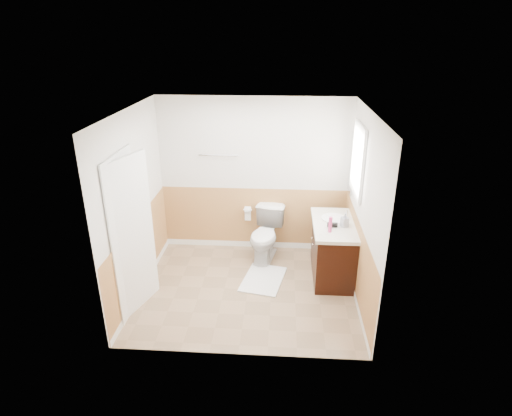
# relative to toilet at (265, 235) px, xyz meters

# --- Properties ---
(floor) EXTENTS (3.00, 3.00, 0.00)m
(floor) POSITION_rel_toilet_xyz_m (-0.21, -0.91, -0.41)
(floor) COLOR #8C7051
(floor) RESTS_ON ground
(ceiling) EXTENTS (3.00, 3.00, 0.00)m
(ceiling) POSITION_rel_toilet_xyz_m (-0.21, -0.91, 2.09)
(ceiling) COLOR white
(ceiling) RESTS_ON floor
(wall_back) EXTENTS (3.00, 0.00, 3.00)m
(wall_back) POSITION_rel_toilet_xyz_m (-0.21, 0.39, 0.84)
(wall_back) COLOR silver
(wall_back) RESTS_ON floor
(wall_front) EXTENTS (3.00, 0.00, 3.00)m
(wall_front) POSITION_rel_toilet_xyz_m (-0.21, -2.21, 0.84)
(wall_front) COLOR silver
(wall_front) RESTS_ON floor
(wall_left) EXTENTS (0.00, 3.00, 3.00)m
(wall_left) POSITION_rel_toilet_xyz_m (-1.71, -0.91, 0.84)
(wall_left) COLOR silver
(wall_left) RESTS_ON floor
(wall_right) EXTENTS (0.00, 3.00, 3.00)m
(wall_right) POSITION_rel_toilet_xyz_m (1.29, -0.91, 0.84)
(wall_right) COLOR silver
(wall_right) RESTS_ON floor
(wainscot_back) EXTENTS (3.00, 0.00, 3.00)m
(wainscot_back) POSITION_rel_toilet_xyz_m (-0.21, 0.38, 0.09)
(wainscot_back) COLOR #BB7E4A
(wainscot_back) RESTS_ON floor
(wainscot_front) EXTENTS (3.00, 0.00, 3.00)m
(wainscot_front) POSITION_rel_toilet_xyz_m (-0.21, -2.19, 0.09)
(wainscot_front) COLOR #BB7E4A
(wainscot_front) RESTS_ON floor
(wainscot_left) EXTENTS (0.00, 2.60, 2.60)m
(wainscot_left) POSITION_rel_toilet_xyz_m (-1.69, -0.91, 0.09)
(wainscot_left) COLOR #BB7E4A
(wainscot_left) RESTS_ON floor
(wainscot_right) EXTENTS (0.00, 2.60, 2.60)m
(wainscot_right) POSITION_rel_toilet_xyz_m (1.28, -0.91, 0.09)
(wainscot_right) COLOR #BB7E4A
(wainscot_right) RESTS_ON floor
(toilet) EXTENTS (0.61, 0.88, 0.82)m
(toilet) POSITION_rel_toilet_xyz_m (0.00, 0.00, 0.00)
(toilet) COLOR white
(toilet) RESTS_ON floor
(bath_mat) EXTENTS (0.70, 0.89, 0.02)m
(bath_mat) POSITION_rel_toilet_xyz_m (-0.00, -0.64, -0.40)
(bath_mat) COLOR white
(bath_mat) RESTS_ON floor
(vanity_cabinet) EXTENTS (0.55, 1.10, 0.80)m
(vanity_cabinet) POSITION_rel_toilet_xyz_m (1.01, -0.43, -0.01)
(vanity_cabinet) COLOR black
(vanity_cabinet) RESTS_ON floor
(vanity_knob_left) EXTENTS (0.03, 0.03, 0.03)m
(vanity_knob_left) POSITION_rel_toilet_xyz_m (0.71, -0.53, 0.14)
(vanity_knob_left) COLOR silver
(vanity_knob_left) RESTS_ON vanity_cabinet
(vanity_knob_right) EXTENTS (0.03, 0.03, 0.03)m
(vanity_knob_right) POSITION_rel_toilet_xyz_m (0.71, -0.33, 0.14)
(vanity_knob_right) COLOR silver
(vanity_knob_right) RESTS_ON vanity_cabinet
(countertop) EXTENTS (0.60, 1.15, 0.05)m
(countertop) POSITION_rel_toilet_xyz_m (1.00, -0.43, 0.42)
(countertop) COLOR beige
(countertop) RESTS_ON vanity_cabinet
(sink_basin) EXTENTS (0.36, 0.36, 0.02)m
(sink_basin) POSITION_rel_toilet_xyz_m (1.01, -0.28, 0.45)
(sink_basin) COLOR white
(sink_basin) RESTS_ON countertop
(faucet) EXTENTS (0.02, 0.02, 0.14)m
(faucet) POSITION_rel_toilet_xyz_m (1.19, -0.28, 0.51)
(faucet) COLOR silver
(faucet) RESTS_ON countertop
(lotion_bottle) EXTENTS (0.05, 0.05, 0.22)m
(lotion_bottle) POSITION_rel_toilet_xyz_m (0.91, -0.72, 0.55)
(lotion_bottle) COLOR #D53778
(lotion_bottle) RESTS_ON countertop
(soap_dispenser) EXTENTS (0.12, 0.12, 0.20)m
(soap_dispenser) POSITION_rel_toilet_xyz_m (1.13, -0.53, 0.54)
(soap_dispenser) COLOR #999EAD
(soap_dispenser) RESTS_ON countertop
(hair_dryer_body) EXTENTS (0.14, 0.07, 0.07)m
(hair_dryer_body) POSITION_rel_toilet_xyz_m (0.96, -0.56, 0.48)
(hair_dryer_body) COLOR black
(hair_dryer_body) RESTS_ON countertop
(hair_dryer_handle) EXTENTS (0.03, 0.03, 0.07)m
(hair_dryer_handle) POSITION_rel_toilet_xyz_m (0.93, -0.56, 0.45)
(hair_dryer_handle) COLOR black
(hair_dryer_handle) RESTS_ON countertop
(mirror_panel) EXTENTS (0.02, 0.35, 0.90)m
(mirror_panel) POSITION_rel_toilet_xyz_m (1.27, 0.19, 1.14)
(mirror_panel) COLOR silver
(mirror_panel) RESTS_ON wall_right
(window_frame) EXTENTS (0.04, 0.80, 1.00)m
(window_frame) POSITION_rel_toilet_xyz_m (1.26, -0.32, 1.34)
(window_frame) COLOR white
(window_frame) RESTS_ON wall_right
(window_glass) EXTENTS (0.01, 0.70, 0.90)m
(window_glass) POSITION_rel_toilet_xyz_m (1.28, -0.32, 1.34)
(window_glass) COLOR white
(window_glass) RESTS_ON wall_right
(door) EXTENTS (0.29, 0.78, 2.04)m
(door) POSITION_rel_toilet_xyz_m (-1.61, -1.36, 0.61)
(door) COLOR white
(door) RESTS_ON wall_left
(door_frame) EXTENTS (0.02, 0.92, 2.10)m
(door_frame) POSITION_rel_toilet_xyz_m (-1.68, -1.36, 0.62)
(door_frame) COLOR white
(door_frame) RESTS_ON wall_left
(door_knob) EXTENTS (0.06, 0.06, 0.06)m
(door_knob) POSITION_rel_toilet_xyz_m (-1.55, -1.03, 0.54)
(door_knob) COLOR silver
(door_knob) RESTS_ON door
(towel_bar) EXTENTS (0.62, 0.02, 0.02)m
(towel_bar) POSITION_rel_toilet_xyz_m (-0.76, 0.34, 1.19)
(towel_bar) COLOR silver
(towel_bar) RESTS_ON wall_back
(tp_holder_bar) EXTENTS (0.14, 0.02, 0.02)m
(tp_holder_bar) POSITION_rel_toilet_xyz_m (-0.31, 0.32, 0.29)
(tp_holder_bar) COLOR silver
(tp_holder_bar) RESTS_ON wall_back
(tp_roll) EXTENTS (0.10, 0.11, 0.11)m
(tp_roll) POSITION_rel_toilet_xyz_m (-0.31, 0.32, 0.29)
(tp_roll) COLOR white
(tp_roll) RESTS_ON tp_holder_bar
(tp_sheet) EXTENTS (0.10, 0.01, 0.16)m
(tp_sheet) POSITION_rel_toilet_xyz_m (-0.31, 0.32, 0.18)
(tp_sheet) COLOR white
(tp_sheet) RESTS_ON tp_roll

